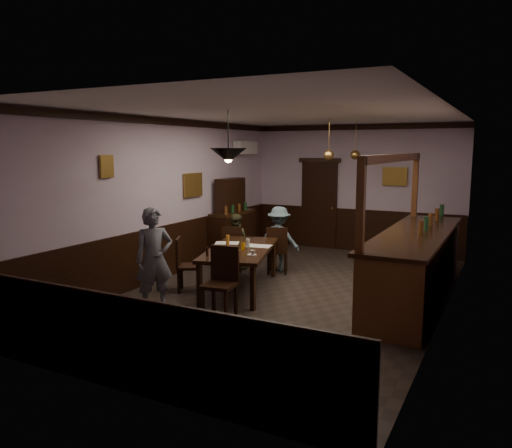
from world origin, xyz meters
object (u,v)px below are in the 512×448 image
Objects in this scene: bar_counter at (415,264)px; chair_near at (222,278)px; pendant_brass_mid at (329,155)px; person_seated_left at (235,241)px; pendant_iron at (228,155)px; dining_table at (240,252)px; chair_side at (185,262)px; sideboard at (232,226)px; pendant_brass_far at (355,155)px; chair_far_left at (232,247)px; person_standing at (154,259)px; soda_can at (243,246)px; chair_far_right at (277,248)px; coffee_cup at (253,253)px; person_seated_right at (279,239)px.

chair_near is at bearing -138.95° from bar_counter.
pendant_brass_mid reaches higher than bar_counter.
pendant_iron is at bearing 107.56° from person_seated_left.
dining_table is 2.57× the size of chair_side.
pendant_brass_far is (2.51, 0.87, 1.58)m from sideboard.
chair_far_left is 3.56m from bar_counter.
pendant_brass_mid is at bearing 14.60° from person_standing.
soda_can is 0.15× the size of pendant_iron.
coffee_cup is (0.40, -1.80, 0.29)m from chair_far_right.
dining_table is at bearing -87.88° from chair_side.
pendant_iron reaches higher than person_seated_left.
sideboard is 3.78m from pendant_iron.
person_seated_left is at bearing -160.94° from pendant_brass_mid.
pendant_iron is at bearing -103.33° from pendant_brass_mid.
pendant_brass_far reaches higher than coffee_cup.
coffee_cup is at bearing -8.68° from person_standing.
pendant_brass_mid is at bearing -6.24° from sideboard.
sideboard reaches higher than chair_far_right.
bar_counter is at bearing 12.30° from coffee_cup.
pendant_iron is (-2.54, -1.58, 1.74)m from bar_counter.
chair_near is at bearing -38.69° from person_standing.
chair_far_left is 7.64× the size of soda_can.
pendant_brass_mid reaches higher than person_seated_right.
soda_can is 0.07× the size of sideboard.
pendant_brass_far is (1.90, 3.55, 1.79)m from chair_side.
person_standing is (-0.73, -2.85, 0.27)m from chair_far_right.
dining_table is at bearing 100.26° from chair_near.
pendant_iron reaches higher than person_standing.
person_standing is 3.18m from person_seated_right.
person_seated_right is at bearing -22.79° from sideboard.
person_seated_left is (-0.87, 1.36, -0.12)m from dining_table.
chair_far_right reaches higher than coffee_cup.
person_seated_left is at bearing 42.83° from person_standing.
chair_far_left is 0.90× the size of chair_near.
chair_side is at bearing -158.77° from soda_can.
chair_side is (-0.90, -1.82, -0.00)m from chair_far_right.
sideboard is (-1.43, 0.60, 0.07)m from person_seated_right.
person_standing is 4.07m from pendant_brass_mid.
pendant_brass_mid is at bearing 76.67° from pendant_iron.
person_seated_left is at bearing 108.84° from chair_near.
coffee_cup is (1.26, -1.54, 0.30)m from chair_far_left.
soda_can is (0.11, -0.10, 0.12)m from dining_table.
bar_counter reaches higher than dining_table.
dining_table is at bearing 65.91° from chair_far_right.
dining_table is 19.95× the size of soda_can.
coffee_cup is at bearing -43.24° from dining_table.
bar_counter reaches higher than soda_can.
chair_near is 3.69m from pendant_brass_mid.
chair_side reaches higher than chair_far_left.
soda_can is at bearing 114.23° from person_seated_left.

